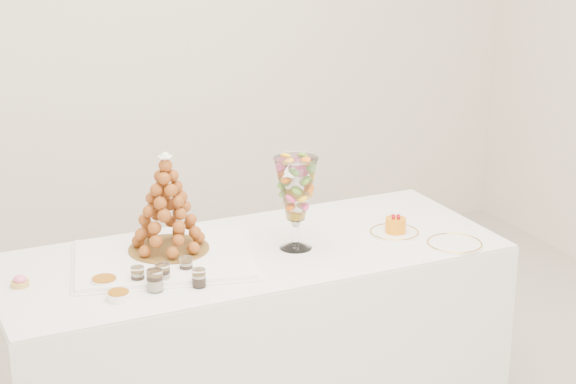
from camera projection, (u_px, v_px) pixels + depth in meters
name	position (u px, v px, depth m)	size (l,w,h in m)	color
buffet_table	(251.00, 338.00, 3.71)	(1.91, 0.80, 0.72)	white
lace_tray	(163.00, 260.00, 3.49)	(0.63, 0.47, 0.02)	white
macaron_vase	(296.00, 190.00, 3.55)	(0.16, 0.16, 0.35)	white
cake_plate	(394.00, 233.00, 3.77)	(0.20, 0.20, 0.01)	white
spare_plate	(455.00, 244.00, 3.65)	(0.21, 0.21, 0.01)	white
pink_tart	(20.00, 282.00, 3.28)	(0.06, 0.06, 0.04)	tan
verrine_a	(138.00, 276.00, 3.29)	(0.05, 0.05, 0.06)	white
verrine_b	(163.00, 274.00, 3.30)	(0.05, 0.05, 0.07)	white
verrine_c	(186.00, 265.00, 3.38)	(0.05, 0.05, 0.06)	white
verrine_d	(155.00, 280.00, 3.24)	(0.06, 0.06, 0.08)	white
verrine_e	(199.00, 278.00, 3.27)	(0.05, 0.05, 0.06)	white
ramekin_back	(104.00, 283.00, 3.28)	(0.09, 0.09, 0.03)	white
ramekin_front	(119.00, 296.00, 3.18)	(0.08, 0.08, 0.02)	white
croquembouche	(167.00, 203.00, 3.50)	(0.30, 0.30, 0.37)	brown
mousse_cake	(396.00, 225.00, 3.75)	(0.08, 0.08, 0.07)	orange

